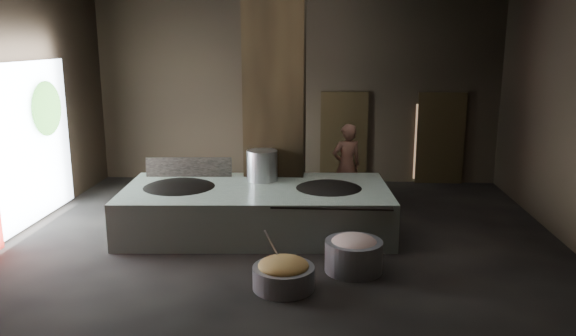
# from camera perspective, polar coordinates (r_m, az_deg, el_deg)

# --- Properties ---
(floor) EXTENTS (10.00, 9.00, 0.10)m
(floor) POSITION_cam_1_polar(r_m,az_deg,el_deg) (10.24, -0.46, -7.64)
(floor) COLOR black
(floor) RESTS_ON ground
(back_wall) EXTENTS (10.00, 0.10, 4.50)m
(back_wall) POSITION_cam_1_polar(r_m,az_deg,el_deg) (14.19, 0.89, 7.67)
(back_wall) COLOR black
(back_wall) RESTS_ON ground
(front_wall) EXTENTS (10.00, 0.10, 4.50)m
(front_wall) POSITION_cam_1_polar(r_m,az_deg,el_deg) (5.23, -4.20, -1.46)
(front_wall) COLOR black
(front_wall) RESTS_ON ground
(left_wall) EXTENTS (0.10, 9.00, 4.50)m
(left_wall) POSITION_cam_1_polar(r_m,az_deg,el_deg) (11.24, -27.20, 4.87)
(left_wall) COLOR black
(left_wall) RESTS_ON ground
(pillar) EXTENTS (1.20, 1.20, 4.50)m
(pillar) POSITION_cam_1_polar(r_m,az_deg,el_deg) (11.58, -1.27, 6.48)
(pillar) COLOR black
(pillar) RESTS_ON ground
(hearth_platform) EXTENTS (5.06, 2.66, 0.86)m
(hearth_platform) POSITION_cam_1_polar(r_m,az_deg,el_deg) (10.60, -3.21, -4.21)
(hearth_platform) COLOR silver
(hearth_platform) RESTS_ON ground
(platform_cap) EXTENTS (4.82, 2.31, 0.03)m
(platform_cap) POSITION_cam_1_polar(r_m,az_deg,el_deg) (10.49, -3.23, -2.19)
(platform_cap) COLOR black
(platform_cap) RESTS_ON hearth_platform
(wok_left) EXTENTS (1.55, 1.55, 0.43)m
(wok_left) POSITION_cam_1_polar(r_m,az_deg,el_deg) (10.74, -10.97, -2.43)
(wok_left) COLOR black
(wok_left) RESTS_ON hearth_platform
(wok_left_rim) EXTENTS (1.58, 1.58, 0.05)m
(wok_left_rim) POSITION_cam_1_polar(r_m,az_deg,el_deg) (10.72, -10.99, -2.07)
(wok_left_rim) COLOR black
(wok_left_rim) RESTS_ON hearth_platform
(wok_right) EXTENTS (1.45, 1.45, 0.41)m
(wok_right) POSITION_cam_1_polar(r_m,az_deg,el_deg) (10.48, 4.16, -2.59)
(wok_right) COLOR black
(wok_right) RESTS_ON hearth_platform
(wok_right_rim) EXTENTS (1.48, 1.48, 0.05)m
(wok_right_rim) POSITION_cam_1_polar(r_m,az_deg,el_deg) (10.47, 4.16, -2.22)
(wok_right_rim) COLOR black
(wok_right_rim) RESTS_ON hearth_platform
(stock_pot) EXTENTS (0.60, 0.60, 0.64)m
(stock_pot) POSITION_cam_1_polar(r_m,az_deg,el_deg) (10.94, -2.64, 0.14)
(stock_pot) COLOR #B6B8BE
(stock_pot) RESTS_ON hearth_platform
(splash_guard) EXTENTS (1.71, 0.17, 0.43)m
(splash_guard) POSITION_cam_1_polar(r_m,az_deg,el_deg) (11.42, -10.03, -0.02)
(splash_guard) COLOR black
(splash_guard) RESTS_ON hearth_platform
(cook) EXTENTS (0.77, 0.64, 1.81)m
(cook) POSITION_cam_1_polar(r_m,az_deg,el_deg) (12.09, 5.97, 0.23)
(cook) COLOR #975F4C
(cook) RESTS_ON ground
(veg_basin) EXTENTS (1.18, 1.18, 0.33)m
(veg_basin) POSITION_cam_1_polar(r_m,az_deg,el_deg) (8.32, -0.46, -11.05)
(veg_basin) COLOR gray
(veg_basin) RESTS_ON ground
(veg_fill) EXTENTS (0.74, 0.74, 0.23)m
(veg_fill) POSITION_cam_1_polar(r_m,az_deg,el_deg) (8.25, -0.46, -9.89)
(veg_fill) COLOR olive
(veg_fill) RESTS_ON veg_basin
(ladle) EXTENTS (0.28, 0.26, 0.64)m
(ladle) POSITION_cam_1_polar(r_m,az_deg,el_deg) (8.32, -1.42, -8.19)
(ladle) COLOR #B6B8BE
(ladle) RESTS_ON veg_basin
(meat_basin) EXTENTS (1.04, 1.04, 0.49)m
(meat_basin) POSITION_cam_1_polar(r_m,az_deg,el_deg) (8.92, 6.68, -8.87)
(meat_basin) COLOR gray
(meat_basin) RESTS_ON ground
(meat_fill) EXTENTS (0.75, 0.75, 0.29)m
(meat_fill) POSITION_cam_1_polar(r_m,az_deg,el_deg) (8.85, 6.71, -7.65)
(meat_fill) COLOR #B2746A
(meat_fill) RESTS_ON meat_basin
(doorway_near) EXTENTS (1.18, 0.08, 2.38)m
(doorway_near) POSITION_cam_1_polar(r_m,az_deg,el_deg) (14.24, 5.69, 2.95)
(doorway_near) COLOR black
(doorway_near) RESTS_ON ground
(doorway_near_glow) EXTENTS (0.78, 0.04, 1.84)m
(doorway_near_glow) POSITION_cam_1_polar(r_m,az_deg,el_deg) (14.39, 4.56, 2.88)
(doorway_near_glow) COLOR #8C6647
(doorway_near_glow) RESTS_ON ground
(doorway_far) EXTENTS (1.18, 0.08, 2.38)m
(doorway_far) POSITION_cam_1_polar(r_m,az_deg,el_deg) (14.52, 15.21, 2.75)
(doorway_far) COLOR black
(doorway_far) RESTS_ON ground
(doorway_far_glow) EXTENTS (0.80, 0.04, 1.89)m
(doorway_far_glow) POSITION_cam_1_polar(r_m,az_deg,el_deg) (14.47, 14.31, 2.57)
(doorway_far_glow) COLOR #8C6647
(doorway_far_glow) RESTS_ON ground
(left_opening) EXTENTS (0.04, 4.20, 3.10)m
(left_opening) POSITION_cam_1_polar(r_m,az_deg,el_deg) (11.46, -25.93, 1.82)
(left_opening) COLOR white
(left_opening) RESTS_ON ground
(tree_silhouette) EXTENTS (0.28, 1.10, 1.10)m
(tree_silhouette) POSITION_cam_1_polar(r_m,az_deg,el_deg) (12.28, -23.30, 5.57)
(tree_silhouette) COLOR #194714
(tree_silhouette) RESTS_ON left_opening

